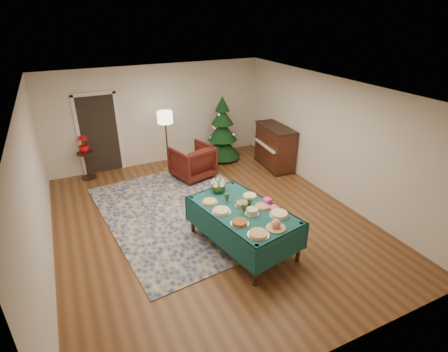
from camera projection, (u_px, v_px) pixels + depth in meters
name	position (u px, v px, depth m)	size (l,w,h in m)	color
room_shell	(209.00, 161.00, 6.71)	(7.00, 7.00, 7.00)	#593319
doorway	(99.00, 133.00, 9.03)	(1.08, 0.04, 2.16)	black
rug	(185.00, 210.00, 7.63)	(3.20, 4.20, 0.02)	navy
buffet_table	(243.00, 217.00, 6.25)	(1.57, 2.23, 0.79)	black
platter_0	(258.00, 234.00, 5.48)	(0.35, 0.35, 0.05)	silver
platter_1	(276.00, 225.00, 5.61)	(0.32, 0.32, 0.17)	silver
platter_2	(279.00, 214.00, 5.98)	(0.34, 0.34, 0.07)	silver
platter_3	(240.00, 222.00, 5.76)	(0.31, 0.31, 0.05)	silver
platter_4	(252.00, 212.00, 6.01)	(0.24, 0.24, 0.11)	silver
platter_5	(262.00, 207.00, 6.23)	(0.29, 0.29, 0.04)	silver
platter_6	(222.00, 211.00, 6.09)	(0.33, 0.33, 0.05)	silver
platter_7	(242.00, 204.00, 6.27)	(0.27, 0.27, 0.08)	silver
platter_8	(250.00, 196.00, 6.58)	(0.28, 0.28, 0.04)	silver
platter_9	(210.00, 202.00, 6.38)	(0.30, 0.30, 0.04)	silver
goblet_0	(227.00, 198.00, 6.36)	(0.08, 0.08, 0.18)	#2D471E
goblet_1	(250.00, 203.00, 6.20)	(0.08, 0.08, 0.18)	#2D471E
goblet_2	(244.00, 208.00, 6.03)	(0.08, 0.08, 0.18)	#2D471E
napkin_stack	(274.00, 208.00, 6.18)	(0.16, 0.16, 0.04)	#EF4286
gift_box	(267.00, 201.00, 6.33)	(0.13, 0.13, 0.11)	#D13A92
centerpiece	(218.00, 186.00, 6.71)	(0.28, 0.29, 0.33)	#1E4C1E
armchair	(192.00, 160.00, 8.96)	(0.92, 0.87, 0.95)	#4A160F
floor_lamp	(165.00, 121.00, 8.97)	(0.39, 0.39, 1.63)	#A57F3F
side_table	(87.00, 166.00, 8.95)	(0.40, 0.40, 0.72)	black
potted_plant	(84.00, 148.00, 8.73)	(0.25, 0.45, 0.25)	#AF0C10
christmas_tree	(222.00, 132.00, 9.90)	(1.16, 1.16, 1.85)	black
piano	(275.00, 147.00, 9.53)	(0.74, 1.39, 1.16)	black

